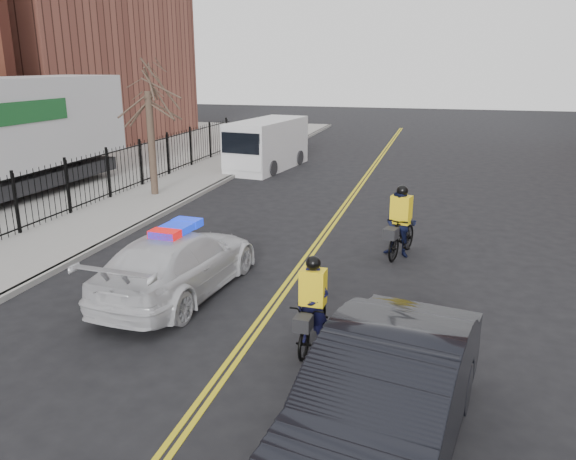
% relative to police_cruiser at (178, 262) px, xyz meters
% --- Properties ---
extents(ground, '(120.00, 120.00, 0.00)m').
position_rel_police_cruiser_xyz_m(ground, '(2.31, -1.33, -0.76)').
color(ground, black).
rests_on(ground, ground).
extents(center_line_left, '(0.10, 60.00, 0.01)m').
position_rel_police_cruiser_xyz_m(center_line_left, '(2.23, 6.67, -0.75)').
color(center_line_left, gold).
rests_on(center_line_left, ground).
extents(center_line_right, '(0.10, 60.00, 0.01)m').
position_rel_police_cruiser_xyz_m(center_line_right, '(2.39, 6.67, -0.75)').
color(center_line_right, gold).
rests_on(center_line_right, ground).
extents(sidewalk, '(3.00, 60.00, 0.15)m').
position_rel_police_cruiser_xyz_m(sidewalk, '(-5.19, 6.67, -0.68)').
color(sidewalk, gray).
rests_on(sidewalk, ground).
extents(curb, '(0.20, 60.00, 0.15)m').
position_rel_police_cruiser_xyz_m(curb, '(-3.69, 6.67, -0.68)').
color(curb, gray).
rests_on(curb, ground).
extents(iron_fence, '(0.12, 28.00, 2.00)m').
position_rel_police_cruiser_xyz_m(iron_fence, '(-6.69, 6.67, 0.24)').
color(iron_fence, black).
rests_on(iron_fence, ground).
extents(warehouse_far, '(14.00, 18.00, 14.00)m').
position_rel_police_cruiser_xyz_m(warehouse_far, '(-20.69, 22.67, 6.24)').
color(warehouse_far, brown).
rests_on(warehouse_far, ground).
extents(street_tree, '(3.20, 3.20, 4.80)m').
position_rel_police_cruiser_xyz_m(street_tree, '(-5.29, 8.67, 2.78)').
color(street_tree, '#3C2C23').
rests_on(street_tree, sidewalk).
extents(police_cruiser, '(2.47, 5.31, 1.66)m').
position_rel_police_cruiser_xyz_m(police_cruiser, '(0.00, 0.00, 0.00)').
color(police_cruiser, silver).
rests_on(police_cruiser, ground).
extents(dark_sedan, '(2.71, 5.57, 1.76)m').
position_rel_police_cruiser_xyz_m(dark_sedan, '(5.19, -4.57, 0.12)').
color(dark_sedan, black).
rests_on(dark_sedan, ground).
extents(cargo_van, '(2.88, 6.07, 2.45)m').
position_rel_police_cruiser_xyz_m(cargo_van, '(-2.87, 15.86, 0.44)').
color(cargo_van, silver).
rests_on(cargo_van, ground).
extents(cyclist_near, '(0.72, 1.85, 1.80)m').
position_rel_police_cruiser_xyz_m(cyclist_near, '(3.56, -1.65, -0.13)').
color(cyclist_near, black).
rests_on(cyclist_near, ground).
extents(cyclist_far, '(1.06, 2.07, 2.02)m').
position_rel_police_cruiser_xyz_m(cyclist_far, '(4.73, 4.03, 0.04)').
color(cyclist_far, black).
rests_on(cyclist_far, ground).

